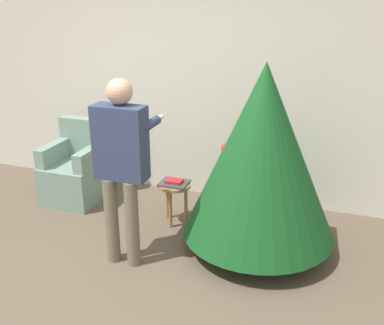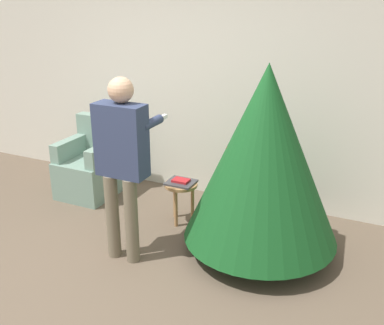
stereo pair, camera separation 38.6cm
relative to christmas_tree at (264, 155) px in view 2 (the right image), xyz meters
name	(u,v)px [view 2 (the right image)]	position (x,y,z in m)	size (l,w,h in m)	color
ground_plane	(80,289)	(-1.15, -1.18, -0.96)	(14.00, 14.00, 0.00)	brown
wall_back	(194,80)	(-1.15, 1.05, 0.39)	(8.00, 0.06, 2.70)	beige
christmas_tree	(264,155)	(0.00, 0.00, 0.00)	(1.40, 1.40, 1.76)	brown
armchair	(92,167)	(-2.22, 0.43, -0.63)	(0.60, 0.68, 0.91)	gray
person_standing	(122,154)	(-1.08, -0.57, 0.03)	(0.46, 0.57, 1.65)	#6B604C
side_stool	(181,191)	(-0.92, 0.22, -0.61)	(0.34, 0.34, 0.44)	#A37547
laptop	(181,182)	(-0.92, 0.22, -0.51)	(0.29, 0.25, 0.02)	#38383D
book	(181,180)	(-0.92, 0.22, -0.49)	(0.17, 0.12, 0.02)	#B21E23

